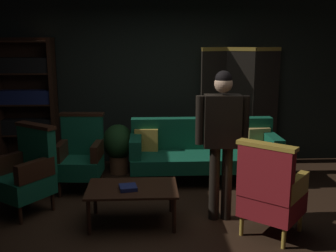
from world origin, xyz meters
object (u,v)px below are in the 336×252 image
at_px(velvet_couch, 203,149).
at_px(potted_plant, 118,145).
at_px(armchair_wing_left, 81,155).
at_px(folding_screen, 239,104).
at_px(armchair_wing_right, 27,172).
at_px(standing_figure, 222,132).
at_px(bookshelf, 27,101).
at_px(coffee_table, 132,191).
at_px(book_navy_cloth, 128,188).
at_px(armchair_gilt_accent, 270,192).

distance_m(velvet_couch, potted_plant, 1.31).
bearing_deg(armchair_wing_left, folding_screen, 24.53).
height_order(armchair_wing_right, standing_figure, standing_figure).
relative_size(armchair_wing_left, standing_figure, 0.61).
relative_size(bookshelf, coffee_table, 2.05).
bearing_deg(armchair_wing_right, folding_screen, 31.23).
bearing_deg(potted_plant, coffee_table, -81.02).
distance_m(coffee_table, armchair_wing_left, 1.30).
xyz_separation_m(coffee_table, book_navy_cloth, (-0.04, -0.06, 0.07)).
bearing_deg(armchair_wing_left, book_navy_cloth, -58.73).
relative_size(bookshelf, armchair_wing_right, 1.97).
bearing_deg(coffee_table, armchair_wing_left, 124.33).
bearing_deg(coffee_table, book_navy_cloth, -123.37).
height_order(folding_screen, standing_figure, folding_screen).
height_order(bookshelf, armchair_wing_right, bookshelf).
distance_m(bookshelf, armchair_gilt_accent, 4.08).
distance_m(bookshelf, armchair_wing_left, 1.56).
relative_size(armchair_wing_right, potted_plant, 1.36).
xyz_separation_m(coffee_table, armchair_gilt_accent, (1.44, -0.38, 0.12)).
distance_m(bookshelf, book_navy_cloth, 2.83).
bearing_deg(folding_screen, potted_plant, -167.55).
bearing_deg(potted_plant, armchair_gilt_accent, -51.06).
xyz_separation_m(armchair_wing_left, armchair_wing_right, (-0.53, -0.68, 0.00)).
height_order(folding_screen, armchair_gilt_accent, folding_screen).
xyz_separation_m(armchair_gilt_accent, armchair_wing_left, (-2.17, 1.45, 0.00)).
height_order(armchair_gilt_accent, armchair_wing_right, same).
xyz_separation_m(bookshelf, coffee_table, (1.71, -2.14, -0.70)).
relative_size(velvet_couch, armchair_gilt_accent, 2.04).
distance_m(armchair_wing_right, potted_plant, 1.67).
distance_m(bookshelf, standing_figure, 3.42).
bearing_deg(standing_figure, book_navy_cloth, -173.62).
bearing_deg(standing_figure, bookshelf, 142.47).
relative_size(folding_screen, standing_figure, 1.12).
bearing_deg(potted_plant, standing_figure, -52.95).
distance_m(coffee_table, armchair_wing_right, 1.32).
bearing_deg(armchair_wing_left, armchair_wing_right, -127.75).
bearing_deg(velvet_couch, armchair_wing_right, -155.94).
distance_m(armchair_gilt_accent, armchair_wing_left, 2.61).
bearing_deg(armchair_wing_right, standing_figure, -8.57).
bearing_deg(armchair_wing_right, armchair_wing_left, 52.25).
bearing_deg(book_navy_cloth, armchair_gilt_accent, -12.11).
relative_size(bookshelf, armchair_wing_left, 1.97).
xyz_separation_m(velvet_couch, potted_plant, (-1.26, 0.34, -0.01)).
bearing_deg(folding_screen, armchair_wing_left, -155.47).
height_order(velvet_couch, potted_plant, velvet_couch).
xyz_separation_m(coffee_table, potted_plant, (-0.27, 1.74, 0.06)).
xyz_separation_m(armchair_gilt_accent, book_navy_cloth, (-1.48, 0.32, -0.05)).
height_order(coffee_table, book_navy_cloth, book_navy_cloth).
xyz_separation_m(velvet_couch, book_navy_cloth, (-1.03, -1.46, -0.01)).
xyz_separation_m(velvet_couch, standing_figure, (0.01, -1.34, 0.57)).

